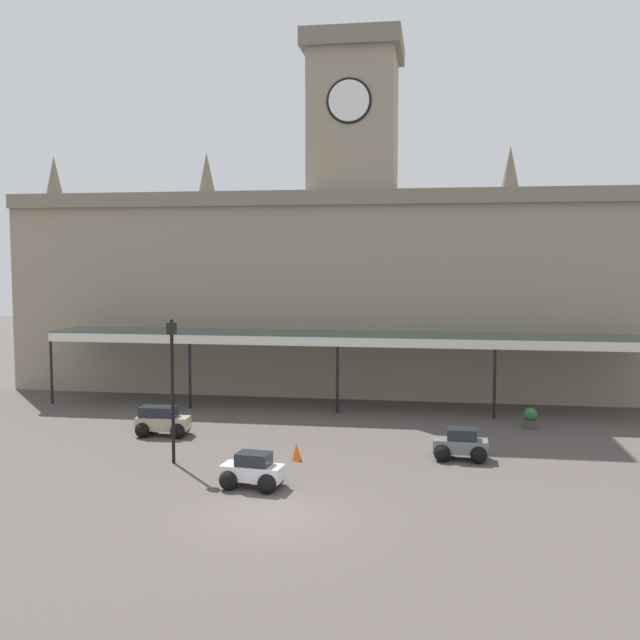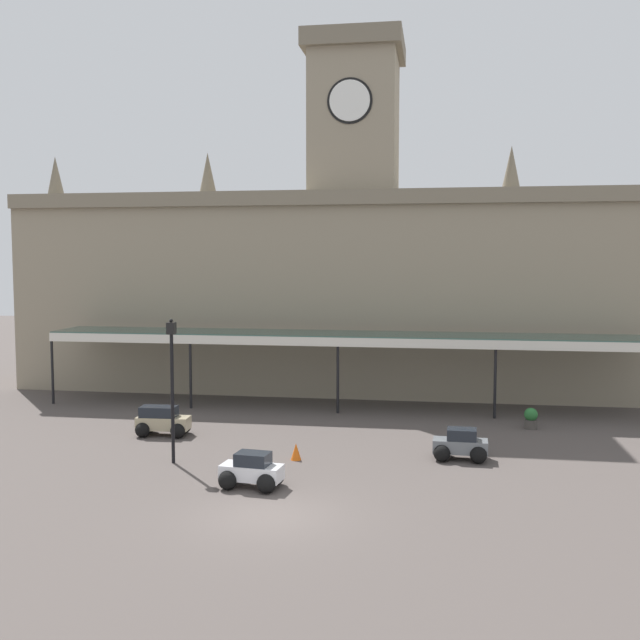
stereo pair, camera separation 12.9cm
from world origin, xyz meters
name	(u,v)px [view 1 (the left image)]	position (x,y,z in m)	size (l,w,h in m)	color
ground_plane	(272,515)	(0.00, 0.00, 0.00)	(140.00, 140.00, 0.00)	#4F4743
station_building	(353,281)	(0.00, 21.81, 6.37)	(38.99, 6.99, 20.08)	gray
entrance_canopy	(341,336)	(0.00, 16.10, 3.70)	(30.48, 3.26, 3.84)	#38564C
car_grey_sedan	(461,446)	(5.76, 7.14, 0.50)	(2.08, 1.57, 1.19)	slate
car_white_sedan	(253,473)	(-1.22, 2.52, 0.50)	(2.14, 1.67, 1.19)	silver
car_beige_estate	(162,423)	(-6.87, 9.03, 0.56)	(2.29, 1.61, 1.27)	tan
victorian_lamppost	(172,375)	(-4.87, 4.96, 3.33)	(0.30, 0.30, 5.42)	black
traffic_cone	(296,452)	(-0.41, 6.09, 0.32)	(0.40, 0.40, 0.64)	orange
planter_forecourt_centre	(530,418)	(9.03, 12.78, 0.49)	(0.60, 0.60, 0.96)	#47423D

